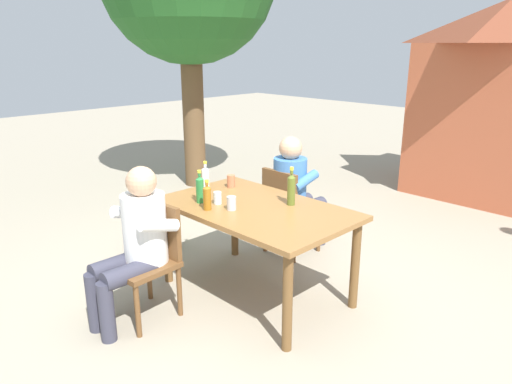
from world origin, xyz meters
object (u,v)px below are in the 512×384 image
object	(u,v)px
chair_far_left	(287,207)
bottle_amber	(207,197)
dining_table	(256,218)
brick_kiosk	(499,96)
person_in_plaid_shirt	(295,188)
cup_steel	(231,203)
cup_terracotta	(231,181)
backpack_by_far_side	(160,231)
bottle_olive	(291,189)
bottle_clear	(206,178)
cup_glass	(218,198)
bottle_green	(200,189)
chair_near_left	(150,255)
backpack_by_near_side	(152,232)
person_in_white_shirt	(136,238)

from	to	relation	value
chair_far_left	bottle_amber	world-z (taller)	bottle_amber
dining_table	brick_kiosk	xyz separation A→B (m)	(0.28, 4.24, 0.67)
person_in_plaid_shirt	cup_steel	size ratio (longest dim) A/B	10.97
dining_table	cup_terracotta	bearing A→B (deg)	158.26
person_in_plaid_shirt	backpack_by_far_side	distance (m)	1.41
bottle_olive	bottle_clear	xyz separation A→B (m)	(-0.78, -0.24, -0.02)
person_in_plaid_shirt	cup_glass	distance (m)	1.07
cup_steel	bottle_amber	bearing A→B (deg)	-135.90
bottle_clear	dining_table	bearing A→B (deg)	0.95
chair_far_left	bottle_green	distance (m)	1.10
cup_glass	bottle_clear	bearing A→B (deg)	155.10
bottle_olive	brick_kiosk	size ratio (longest dim) A/B	0.12
chair_near_left	backpack_by_near_side	xyz separation A→B (m)	(-0.96, 0.62, -0.28)
dining_table	bottle_clear	distance (m)	0.65
bottle_olive	backpack_by_near_side	world-z (taller)	bottle_olive
chair_far_left	cup_steel	size ratio (longest dim) A/B	8.09
bottle_amber	bottle_clear	world-z (taller)	bottle_clear
bottle_clear	cup_glass	xyz separation A→B (m)	(0.35, -0.16, -0.06)
person_in_white_shirt	cup_steel	world-z (taller)	person_in_white_shirt
dining_table	backpack_by_far_side	xyz separation A→B (m)	(-1.27, -0.09, -0.46)
chair_far_left	brick_kiosk	bearing A→B (deg)	79.70
cup_steel	chair_near_left	bearing A→B (deg)	-115.36
cup_glass	bottle_amber	bearing A→B (deg)	-70.17
bottle_clear	cup_glass	bearing A→B (deg)	-24.90
chair_far_left	person_in_plaid_shirt	size ratio (longest dim) A/B	0.74
bottle_clear	backpack_by_far_side	size ratio (longest dim) A/B	0.58
person_in_white_shirt	cup_steel	bearing A→B (deg)	68.63
bottle_clear	backpack_by_far_side	bearing A→B (deg)	-172.69
bottle_amber	bottle_green	distance (m)	0.19
bottle_amber	brick_kiosk	distance (m)	4.61
dining_table	backpack_by_near_side	world-z (taller)	dining_table
chair_near_left	person_in_plaid_shirt	bearing A→B (deg)	89.81
chair_near_left	person_in_plaid_shirt	world-z (taller)	person_in_plaid_shirt
person_in_white_shirt	bottle_clear	xyz separation A→B (m)	(-0.27, 0.87, 0.23)
chair_near_left	cup_terracotta	bearing A→B (deg)	100.25
chair_far_left	bottle_green	size ratio (longest dim) A/B	3.21
chair_far_left	brick_kiosk	distance (m)	3.63
bottle_olive	backpack_by_near_side	distance (m)	1.68
bottle_green	cup_terracotta	distance (m)	0.49
bottle_amber	backpack_by_far_side	bearing A→B (deg)	167.94
bottle_olive	bottle_green	world-z (taller)	bottle_olive
dining_table	person_in_plaid_shirt	bearing A→B (deg)	111.54
cup_steel	backpack_by_near_side	bearing A→B (deg)	178.41
person_in_plaid_shirt	bottle_clear	world-z (taller)	person_in_plaid_shirt
backpack_by_near_side	brick_kiosk	world-z (taller)	brick_kiosk
chair_near_left	backpack_by_near_side	size ratio (longest dim) A/B	1.97
person_in_plaid_shirt	bottle_olive	distance (m)	0.87
chair_far_left	person_in_white_shirt	distance (m)	1.67
chair_far_left	person_in_white_shirt	size ratio (longest dim) A/B	0.74
bottle_clear	brick_kiosk	bearing A→B (deg)	78.08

